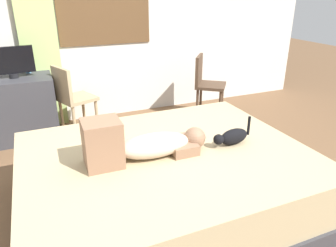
% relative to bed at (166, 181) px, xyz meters
% --- Properties ---
extents(ground_plane, '(16.00, 16.00, 0.00)m').
position_rel_bed_xyz_m(ground_plane, '(0.04, -0.05, -0.25)').
color(ground_plane, brown).
extents(back_wall_with_window, '(6.40, 0.14, 2.90)m').
position_rel_bed_xyz_m(back_wall_with_window, '(0.04, 2.32, 1.20)').
color(back_wall_with_window, silver).
rests_on(back_wall_with_window, ground).
extents(bed, '(2.23, 1.77, 0.51)m').
position_rel_bed_xyz_m(bed, '(0.00, 0.00, 0.00)').
color(bed, '#38383D').
rests_on(bed, ground).
extents(person_lying, '(0.94, 0.28, 0.34)m').
position_rel_bed_xyz_m(person_lying, '(-0.20, 0.00, 0.37)').
color(person_lying, '#CCB299').
rests_on(person_lying, bed).
extents(cat, '(0.36, 0.14, 0.21)m').
position_rel_bed_xyz_m(cat, '(0.54, -0.08, 0.32)').
color(cat, black).
rests_on(cat, bed).
extents(desk, '(0.90, 0.56, 0.74)m').
position_rel_bed_xyz_m(desk, '(-1.11, 1.92, 0.12)').
color(desk, '#38383D').
rests_on(desk, ground).
extents(tv_monitor, '(0.48, 0.10, 0.35)m').
position_rel_bed_xyz_m(tv_monitor, '(-1.06, 1.92, 0.67)').
color(tv_monitor, black).
rests_on(tv_monitor, desk).
extents(cup, '(0.06, 0.06, 0.08)m').
position_rel_bed_xyz_m(cup, '(-0.90, 2.10, 0.53)').
color(cup, teal).
rests_on(cup, desk).
extents(chair_by_desk, '(0.49, 0.49, 0.86)m').
position_rel_bed_xyz_m(chair_by_desk, '(-0.48, 1.73, 0.26)').
color(chair_by_desk, tan).
rests_on(chair_by_desk, ground).
extents(chair_spare, '(0.53, 0.53, 0.86)m').
position_rel_bed_xyz_m(chair_spare, '(1.28, 1.65, 0.26)').
color(chair_spare, '#4C3828').
rests_on(chair_spare, ground).
extents(curtain_left, '(0.44, 0.06, 2.41)m').
position_rel_bed_xyz_m(curtain_left, '(-0.73, 2.20, 0.95)').
color(curtain_left, '#ADCC75').
rests_on(curtain_left, ground).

